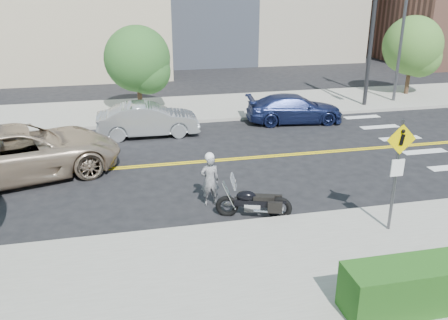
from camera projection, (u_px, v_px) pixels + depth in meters
The scene contains 13 objects.
ground_plane at pixel (194, 162), 17.50m from camera, with size 120.00×120.00×0.00m, color black.
sidewalk_near at pixel (247, 277), 10.63m from camera, with size 60.00×5.00×0.15m, color #9E9B91.
sidewalk_far at pixel (171, 109), 24.32m from camera, with size 60.00×5.00×0.15m, color #9E9B91.
lamp_post at pixel (403, 24), 24.35m from camera, with size 0.16×0.16×8.00m, color #4C4C51.
traffic_light at pixel (384, 16), 22.46m from camera, with size 0.28×4.50×7.00m.
pedestrian_sign at pixel (397, 165), 11.88m from camera, with size 0.78×0.08×3.00m.
motorcyclist at pixel (210, 179), 13.95m from camera, with size 0.58×0.39×1.65m.
motorcycle at pixel (254, 196), 13.27m from camera, with size 2.08×0.63×1.27m, color black, non-canonical shape.
suv at pixel (22, 152), 15.90m from camera, with size 2.98×6.47×1.80m, color tan.
parked_car_silver at pixel (148, 120), 20.25m from camera, with size 1.50×4.30×1.42m, color #AAAEB2.
parked_car_blue at pixel (294, 109), 22.19m from camera, with size 1.83×4.49×1.30m, color navy.
tree_far_a at pixel (137, 59), 22.74m from camera, with size 3.17×3.17×4.34m.
tree_far_b at pixel (413, 46), 26.36m from camera, with size 3.25×3.25×4.50m.
Camera 1 is at (-2.42, -16.17, 6.33)m, focal length 38.00 mm.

